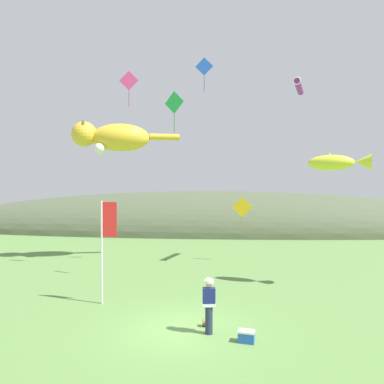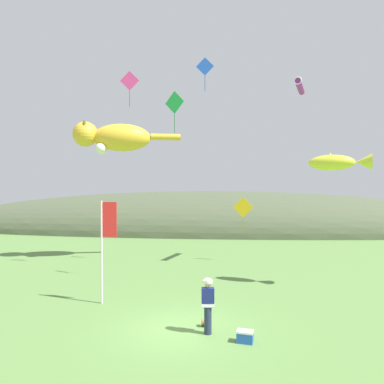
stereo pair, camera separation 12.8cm
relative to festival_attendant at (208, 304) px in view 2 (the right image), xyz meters
name	(u,v)px [view 2 (the right image)]	position (x,y,z in m)	size (l,w,h in m)	color
ground_plane	(181,329)	(-0.89, 0.31, -0.95)	(120.00, 120.00, 0.00)	#5B8442
distant_hill_ridge	(211,230)	(-0.89, 27.91, -0.95)	(61.00, 13.73, 8.35)	#4C563D
festival_attendant	(208,304)	(0.00, 0.00, 0.00)	(0.44, 0.30, 1.77)	#232D47
kite_spool	(204,323)	(-0.17, 0.62, -0.83)	(0.14, 0.26, 0.26)	olive
picnic_cooler	(245,336)	(1.15, -0.56, -0.77)	(0.54, 0.42, 0.36)	blue
festival_banner_pole	(105,236)	(-4.24, 2.74, 1.76)	(0.66, 0.08, 4.14)	silver
kite_giant_cat	(114,138)	(-6.45, 11.30, 6.84)	(6.65, 2.70, 2.05)	gold
kite_fish_windsock	(338,162)	(5.71, 5.72, 4.86)	(2.81, 1.47, 0.83)	yellow
kite_tube_streamer	(300,86)	(4.88, 10.40, 9.56)	(1.13, 2.73, 0.44)	#8C268C
kite_diamond_green	(175,103)	(-1.88, 6.01, 7.77)	(0.98, 0.52, 2.00)	green
kite_diamond_gold	(243,208)	(1.67, 11.51, 2.43)	(1.25, 0.19, 2.16)	yellow
kite_diamond_blue	(205,67)	(-0.60, 9.57, 10.59)	(1.03, 0.07, 1.93)	blue
kite_diamond_pink	(130,81)	(-4.71, 8.47, 9.57)	(1.08, 0.04, 1.98)	#E53F8C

